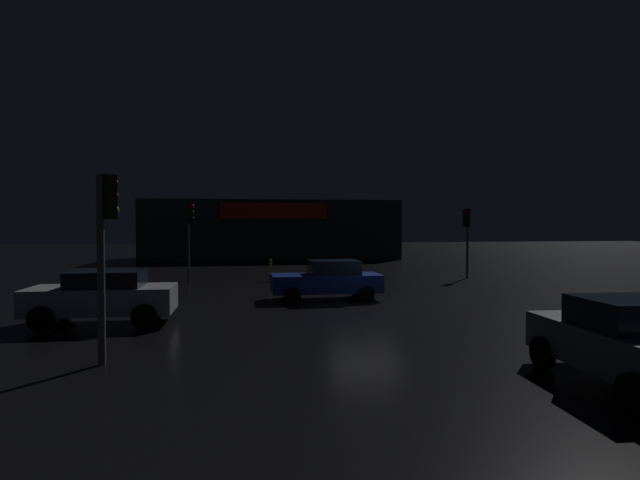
% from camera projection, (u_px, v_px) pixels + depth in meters
% --- Properties ---
extents(ground_plane, '(120.00, 120.00, 0.00)m').
position_uv_depth(ground_plane, '(365.00, 303.00, 19.16)').
color(ground_plane, black).
extents(store_building, '(20.29, 7.82, 4.75)m').
position_uv_depth(store_building, '(271.00, 230.00, 44.11)').
color(store_building, '#33383D').
rests_on(store_building, ground).
extents(traffic_signal_main, '(0.42, 0.42, 3.88)m').
position_uv_depth(traffic_signal_main, '(105.00, 231.00, 10.80)').
color(traffic_signal_main, '#595B60').
rests_on(traffic_signal_main, ground).
extents(traffic_signal_cross_left, '(0.42, 0.43, 3.91)m').
position_uv_depth(traffic_signal_cross_left, '(190.00, 221.00, 25.40)').
color(traffic_signal_cross_left, '#595B60').
rests_on(traffic_signal_cross_left, ground).
extents(traffic_signal_cross_right, '(0.42, 0.42, 3.65)m').
position_uv_depth(traffic_signal_cross_right, '(467.00, 227.00, 27.83)').
color(traffic_signal_cross_right, '#595B60').
rests_on(traffic_signal_cross_right, ground).
extents(car_near, '(4.12, 1.90, 1.50)m').
position_uv_depth(car_near, '(328.00, 280.00, 20.03)').
color(car_near, navy).
rests_on(car_near, ground).
extents(car_far, '(2.14, 4.02, 1.57)m').
position_uv_depth(car_far, '(630.00, 343.00, 9.30)').
color(car_far, slate).
rests_on(car_far, ground).
extents(car_crossing, '(4.02, 2.08, 1.55)m').
position_uv_depth(car_crossing, '(103.00, 296.00, 15.09)').
color(car_crossing, '#B7B7BF').
rests_on(car_crossing, ground).
extents(bollard_kerb_a, '(0.13, 0.13, 1.11)m').
position_uv_depth(bollard_kerb_a, '(271.00, 270.00, 26.38)').
color(bollard_kerb_a, gold).
rests_on(bollard_kerb_a, ground).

